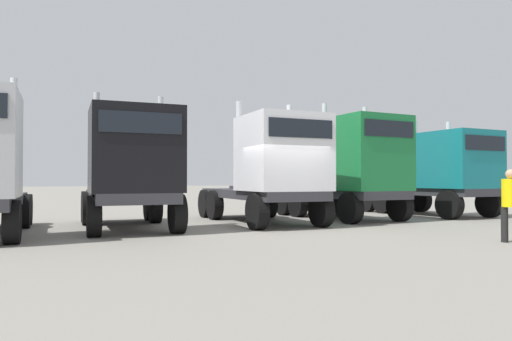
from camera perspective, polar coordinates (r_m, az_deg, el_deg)
The scene contains 6 objects.
ground at distance 14.20m, azimuth 3.82°, elevation -7.14°, with size 200.00×200.00×0.00m, color gray.
semi_truck_black at distance 14.28m, azimuth -14.68°, elevation 0.25°, with size 2.95×6.05×4.08m.
semi_truck_white at distance 15.67m, azimuth 2.04°, elevation 0.21°, with size 2.85×6.50×4.12m.
semi_truck_green at distance 17.79m, azimuth 12.03°, elevation 0.34°, with size 2.60×5.74×4.33m.
semi_truck_teal at distance 20.84m, azimuth 21.78°, elevation -0.20°, with size 2.56×6.05×3.98m.
visitor_in_hivis at distance 12.84m, azimuth 28.28°, elevation -3.14°, with size 0.57×0.57×1.74m.
Camera 1 is at (-7.03, -12.25, 1.50)m, focal length 33.30 mm.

